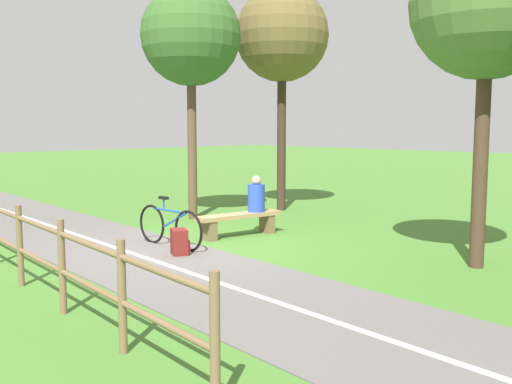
% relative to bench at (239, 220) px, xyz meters
% --- Properties ---
extents(ground_plane, '(80.00, 80.00, 0.00)m').
position_rel_bench_xyz_m(ground_plane, '(1.27, 0.17, -0.31)').
color(ground_plane, '#477A2D').
extents(paved_path, '(4.51, 36.08, 0.02)m').
position_rel_bench_xyz_m(paved_path, '(2.60, 4.17, -0.30)').
color(paved_path, '#66605E').
rests_on(paved_path, ground_plane).
extents(path_centre_line, '(1.86, 31.96, 0.00)m').
position_rel_bench_xyz_m(path_centre_line, '(2.60, 4.17, -0.29)').
color(path_centre_line, silver).
rests_on(path_centre_line, paved_path).
extents(bench, '(1.82, 0.62, 0.44)m').
position_rel_bench_xyz_m(bench, '(0.00, 0.00, 0.00)').
color(bench, '#A88456').
rests_on(bench, ground_plane).
extents(person_seated, '(0.38, 0.38, 0.71)m').
position_rel_bench_xyz_m(person_seated, '(-0.40, 0.06, 0.44)').
color(person_seated, '#2847B7').
rests_on(person_seated, bench).
extents(bicycle, '(0.12, 1.74, 0.89)m').
position_rel_bench_xyz_m(bicycle, '(1.58, -0.08, 0.06)').
color(bicycle, black).
rests_on(bicycle, ground_plane).
extents(backpack, '(0.39, 0.43, 0.43)m').
position_rel_bench_xyz_m(backpack, '(1.83, 0.55, -0.10)').
color(backpack, maroon).
rests_on(backpack, ground_plane).
extents(fence_roadside, '(0.68, 7.51, 1.08)m').
position_rel_bench_xyz_m(fence_roadside, '(4.52, 1.33, 0.32)').
color(fence_roadside, brown).
rests_on(fence_roadside, ground_plane).
extents(tree_far_left, '(2.31, 2.31, 5.52)m').
position_rel_bench_xyz_m(tree_far_left, '(-3.14, -1.88, 4.01)').
color(tree_far_left, '#38281E').
rests_on(tree_far_left, ground_plane).
extents(tree_far_right, '(2.23, 2.23, 5.24)m').
position_rel_bench_xyz_m(tree_far_right, '(-0.66, -2.31, 3.78)').
color(tree_far_right, brown).
rests_on(tree_far_right, ground_plane).
extents(tree_by_path, '(2.22, 2.22, 5.00)m').
position_rel_bench_xyz_m(tree_by_path, '(-0.92, 4.32, 3.55)').
color(tree_by_path, '#473323').
rests_on(tree_by_path, ground_plane).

